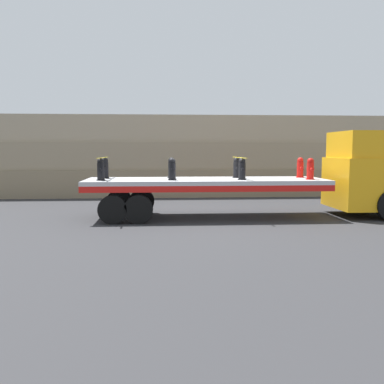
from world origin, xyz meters
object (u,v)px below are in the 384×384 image
(fire_hydrant_black_near_0, at_px, (101,170))
(fire_hydrant_black_near_2, at_px, (242,169))
(fire_hydrant_black_far_2, at_px, (237,168))
(truck_cab, at_px, (366,174))
(fire_hydrant_black_far_1, at_px, (171,168))
(fire_hydrant_black_near_1, at_px, (172,170))
(fire_hydrant_red_far_3, at_px, (300,168))
(flatbed_trailer, at_px, (187,187))
(fire_hydrant_black_far_0, at_px, (105,168))
(fire_hydrant_red_near_3, at_px, (310,169))

(fire_hydrant_black_near_0, height_order, fire_hydrant_black_near_2, same)
(fire_hydrant_black_far_2, bearing_deg, fire_hydrant_black_near_2, -90.00)
(truck_cab, relative_size, fire_hydrant_black_near_0, 4.09)
(fire_hydrant_black_far_1, height_order, fire_hydrant_black_far_2, same)
(fire_hydrant_black_near_1, bearing_deg, fire_hydrant_black_far_1, 90.00)
(fire_hydrant_black_near_1, distance_m, fire_hydrant_black_far_2, 2.57)
(truck_cab, xyz_separation_m, fire_hydrant_red_far_3, (-2.22, 0.53, 0.22))
(flatbed_trailer, distance_m, fire_hydrant_black_far_1, 0.97)
(truck_cab, bearing_deg, fire_hydrant_black_near_0, -176.68)
(fire_hydrant_black_far_0, bearing_deg, fire_hydrant_black_far_1, 0.00)
(fire_hydrant_black_far_2, xyz_separation_m, fire_hydrant_red_near_3, (2.34, -1.07, 0.00))
(fire_hydrant_black_far_0, bearing_deg, flatbed_trailer, -10.64)
(truck_cab, relative_size, fire_hydrant_black_near_2, 4.09)
(fire_hydrant_black_far_0, height_order, fire_hydrant_red_far_3, same)
(fire_hydrant_black_near_0, xyz_separation_m, fire_hydrant_black_far_2, (4.67, 1.07, 0.00))
(fire_hydrant_red_near_3, bearing_deg, fire_hydrant_black_near_1, 180.00)
(fire_hydrant_black_far_1, bearing_deg, fire_hydrant_black_far_2, 0.00)
(fire_hydrant_black_far_2, bearing_deg, fire_hydrant_black_far_0, 180.00)
(fire_hydrant_black_near_0, xyz_separation_m, fire_hydrant_black_far_0, (0.00, 1.07, 0.00))
(fire_hydrant_black_near_0, bearing_deg, fire_hydrant_red_near_3, 0.00)
(fire_hydrant_black_far_0, height_order, fire_hydrant_black_near_1, same)
(fire_hydrant_black_near_0, bearing_deg, fire_hydrant_black_far_0, 90.00)
(fire_hydrant_black_near_1, height_order, fire_hydrant_black_far_2, same)
(fire_hydrant_black_near_0, height_order, fire_hydrant_red_far_3, same)
(flatbed_trailer, distance_m, fire_hydrant_red_far_3, 4.24)
(fire_hydrant_red_near_3, height_order, fire_hydrant_red_far_3, same)
(fire_hydrant_red_near_3, bearing_deg, flatbed_trailer, 172.68)
(truck_cab, bearing_deg, flatbed_trailer, 180.00)
(fire_hydrant_black_far_0, xyz_separation_m, fire_hydrant_red_near_3, (7.01, -1.07, 0.00))
(fire_hydrant_black_near_2, relative_size, fire_hydrant_black_far_2, 1.00)
(fire_hydrant_black_far_2, xyz_separation_m, fire_hydrant_red_far_3, (2.34, 0.00, 0.00))
(fire_hydrant_black_near_0, distance_m, fire_hydrant_black_near_2, 4.67)
(truck_cab, xyz_separation_m, flatbed_trailer, (-6.38, 0.00, -0.42))
(fire_hydrant_red_near_3, xyz_separation_m, fire_hydrant_red_far_3, (0.00, 1.07, 0.00))
(fire_hydrant_black_far_0, distance_m, fire_hydrant_black_near_1, 2.57)
(truck_cab, relative_size, fire_hydrant_black_near_1, 4.09)
(flatbed_trailer, bearing_deg, fire_hydrant_black_far_2, 16.32)
(fire_hydrant_black_near_2, bearing_deg, flatbed_trailer, 163.68)
(fire_hydrant_black_far_1, xyz_separation_m, fire_hydrant_red_near_3, (4.67, -1.07, 0.00))
(truck_cab, height_order, fire_hydrant_black_far_1, truck_cab)
(fire_hydrant_black_near_2, bearing_deg, fire_hydrant_black_far_2, 90.00)
(flatbed_trailer, bearing_deg, fire_hydrant_red_far_3, 7.32)
(flatbed_trailer, distance_m, fire_hydrant_black_far_2, 2.01)
(flatbed_trailer, height_order, fire_hydrant_black_near_0, fire_hydrant_black_near_0)
(fire_hydrant_black_near_1, relative_size, fire_hydrant_red_near_3, 1.00)
(flatbed_trailer, xyz_separation_m, fire_hydrant_black_near_1, (-0.51, -0.53, 0.63))
(fire_hydrant_black_near_2, bearing_deg, fire_hydrant_black_near_1, 180.00)
(fire_hydrant_black_near_0, relative_size, fire_hydrant_black_far_0, 1.00)
(fire_hydrant_black_far_0, bearing_deg, fire_hydrant_red_far_3, 0.00)
(flatbed_trailer, bearing_deg, truck_cab, 0.00)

